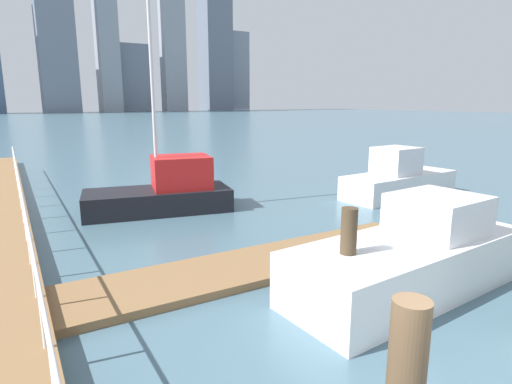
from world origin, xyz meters
The scene contains 13 objects.
ground_plane centered at (0.00, 20.00, 0.00)m, with size 300.00×300.00×0.00m, color #476675.
floating_dock centered at (1.51, 6.77, 0.09)m, with size 10.03×2.00×0.18m, color olive.
boardwalk_railing centered at (-3.15, 10.61, 1.26)m, with size 0.06×30.52×1.08m.
dock_piling_2 centered at (2.01, 4.13, 1.02)m, with size 0.31×0.31×2.03m, color #473826.
moored_boat_0 centered at (1.46, 13.20, 0.76)m, with size 5.47×3.05×8.97m.
moored_boat_2 centered at (10.77, 10.59, 0.72)m, with size 5.57×2.24×2.10m.
moored_boat_3 centered at (3.85, 4.11, 0.72)m, with size 5.86×2.49×1.98m.
skyline_tower_2 centered at (13.83, 159.21, 33.69)m, with size 11.63×8.23×67.38m, color slate.
skyline_tower_3 centered at (30.84, 162.99, 34.55)m, with size 6.98×8.66×69.10m, color #8C939E.
skyline_tower_4 centered at (41.25, 168.29, 12.60)m, with size 12.67×7.24×25.21m, color slate.
skyline_tower_5 centered at (56.29, 165.07, 30.80)m, with size 8.90×6.19×61.60m, color #8C939E.
skyline_tower_6 centered at (77.89, 172.44, 40.34)m, with size 11.24×12.70×80.67m, color slate.
skyline_tower_7 centered at (89.89, 174.22, 17.01)m, with size 8.33×7.05×34.02m, color gray.
Camera 1 is at (-3.30, -1.51, 3.96)m, focal length 29.65 mm.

